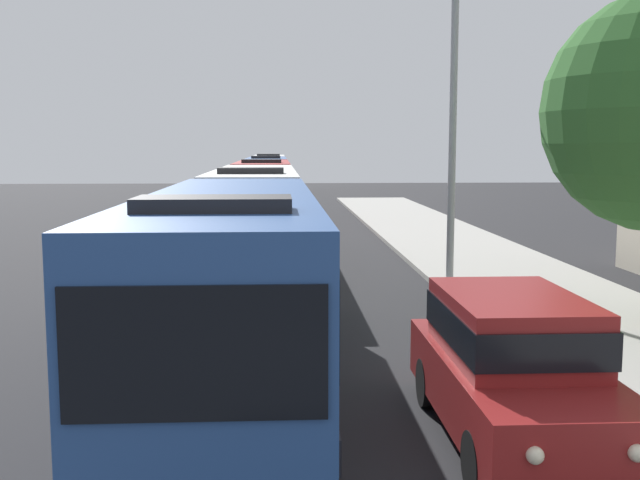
# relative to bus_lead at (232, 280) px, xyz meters

# --- Properties ---
(bus_lead) EXTENTS (2.58, 10.82, 3.21)m
(bus_lead) POSITION_rel_bus_lead_xyz_m (0.00, 0.00, 0.00)
(bus_lead) COLOR #284C8C
(bus_lead) RESTS_ON ground_plane
(bus_second_in_line) EXTENTS (2.58, 12.28, 3.21)m
(bus_second_in_line) POSITION_rel_bus_lead_xyz_m (0.00, 12.38, 0.00)
(bus_second_in_line) COLOR silver
(bus_second_in_line) RESTS_ON ground_plane
(bus_middle) EXTENTS (2.58, 11.56, 3.21)m
(bus_middle) POSITION_rel_bus_lead_xyz_m (0.00, 25.55, 0.00)
(bus_middle) COLOR maroon
(bus_middle) RESTS_ON ground_plane
(bus_fourth_in_line) EXTENTS (2.58, 11.73, 3.21)m
(bus_fourth_in_line) POSITION_rel_bus_lead_xyz_m (0.00, 37.96, 0.00)
(bus_fourth_in_line) COLOR #284C8C
(bus_fourth_in_line) RESTS_ON ground_plane
(bus_rear) EXTENTS (2.58, 11.84, 3.21)m
(bus_rear) POSITION_rel_bus_lead_xyz_m (0.00, 50.70, 0.00)
(bus_rear) COLOR silver
(bus_rear) RESTS_ON ground_plane
(white_suv) EXTENTS (1.86, 4.67, 1.90)m
(white_suv) POSITION_rel_bus_lead_xyz_m (3.70, -2.52, -0.66)
(white_suv) COLOR maroon
(white_suv) RESTS_ON ground_plane
(streetlamp_mid) EXTENTS (6.52, 0.28, 8.01)m
(streetlamp_mid) POSITION_rel_bus_lead_xyz_m (5.40, 8.47, 3.43)
(streetlamp_mid) COLOR gray
(streetlamp_mid) RESTS_ON sidewalk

